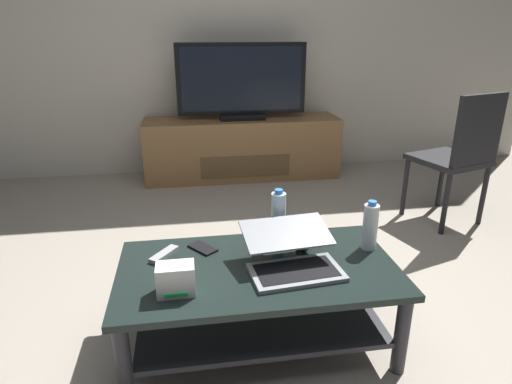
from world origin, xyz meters
The scene contains 13 objects.
ground_plane centered at (0.00, 0.00, 0.00)m, with size 7.68×7.68×0.00m, color #9E9384.
back_wall centered at (0.00, 2.60, 1.40)m, with size 6.40×0.12×2.80m, color beige.
coffee_table centered at (-0.12, -0.10, 0.27)m, with size 1.19×0.64×0.39m.
media_cabinet centered at (0.12, 2.28, 0.28)m, with size 1.81×0.47×0.56m.
television centered at (0.12, 2.26, 0.88)m, with size 1.16×0.20×0.67m.
dining_chair centered at (1.48, 0.96, 0.54)m, with size 0.55×0.55×0.96m.
laptop centered at (0.02, -0.14, 0.45)m, with size 0.41×0.39×0.16m.
router_box centered at (-0.46, -0.25, 0.46)m, with size 0.15×0.10×0.12m.
water_bottle_near centered at (0.41, -0.02, 0.50)m, with size 0.07×0.07×0.24m.
water_bottle_far centered at (0.02, 0.12, 0.52)m, with size 0.07×0.07×0.26m.
cell_phone centered at (-0.35, 0.09, 0.40)m, with size 0.07×0.14×0.01m, color black.
tv_remote centered at (-0.52, 0.05, 0.40)m, with size 0.04×0.16×0.02m, color #99999E.
soundbar_remote centered at (0.14, 0.06, 0.40)m, with size 0.04×0.16×0.02m, color black.
Camera 1 is at (-0.38, -1.73, 1.36)m, focal length 30.72 mm.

